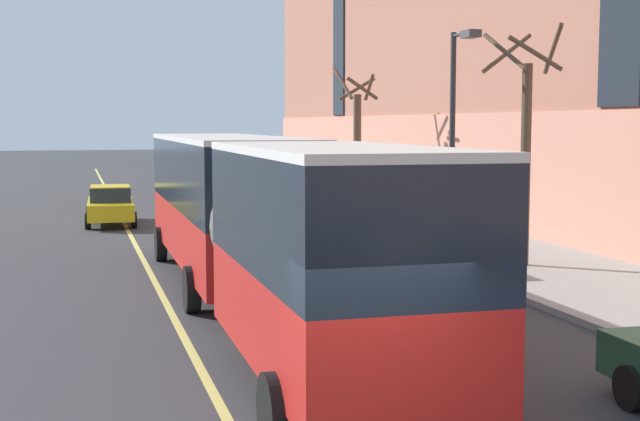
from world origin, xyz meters
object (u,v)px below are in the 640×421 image
Objects in this scene: city_bus at (253,212)px; street_tree_far_uptown at (525,141)px; parked_car_champagne_3 at (267,195)px; street_tree_far_downtown at (357,140)px; fire_hydrant at (343,213)px; street_lamp at (456,120)px; taxi_cab at (110,205)px; parked_car_green_0 at (400,244)px; parked_car_red_5 at (324,214)px.

street_tree_far_uptown is (8.16, 3.35, 1.39)m from city_bus.
parked_car_champagne_3 is at bearing 77.09° from city_bus.
street_tree_far_downtown is at bearing -35.81° from parked_car_champagne_3.
city_bus is 26.57× the size of fire_hydrant.
street_tree_far_downtown is 0.99× the size of street_lamp.
street_tree_far_uptown is 14.81m from street_tree_far_downtown.
city_bus is at bearing -82.82° from taxi_cab.
parked_car_red_5 is at bearing 88.75° from parked_car_green_0.
city_bus is 12.97m from parked_car_red_5.
fire_hydrant is at bearing 90.55° from street_lamp.
street_tree_far_uptown is 11.99m from fire_hydrant.
street_tree_far_downtown is at bearing 63.42° from fire_hydrant.
fire_hydrant is (8.75, -2.90, -0.29)m from taxi_cab.
street_tree_far_downtown is at bearing 2.34° from taxi_cab.
parked_car_red_5 is (0.17, 8.03, -0.00)m from parked_car_green_0.
street_tree_far_downtown is at bearing 62.62° from parked_car_red_5.
parked_car_green_0 is at bearing -103.42° from street_tree_far_downtown.
fire_hydrant is at bearing -116.58° from street_tree_far_downtown.
parked_car_champagne_3 is 0.74× the size of street_tree_far_uptown.
street_tree_far_uptown is (3.21, -8.57, 2.74)m from parked_car_red_5.
street_lamp is (1.67, -7.48, 3.31)m from parked_car_red_5.
taxi_cab is 17.95m from street_tree_far_uptown.
street_tree_far_uptown is at bearing 22.30° from city_bus.
city_bus is at bearing -140.88° from parked_car_green_0.
parked_car_green_0 is 8.03m from parked_car_red_5.
parked_car_green_0 is at bearing -89.85° from parked_car_champagne_3.
taxi_cab is 16.31m from street_lamp.
taxi_cab is at bearing 123.65° from street_lamp.
street_tree_far_uptown is at bearing -81.85° from fire_hydrant.
parked_car_green_0 is 15.52m from taxi_cab.
parked_car_green_0 is 0.75× the size of street_tree_far_downtown.
parked_car_champagne_3 reaches higher than fire_hydrant.
city_bus reaches higher than parked_car_green_0.
parked_car_red_5 is 0.70× the size of street_tree_far_uptown.
street_lamp reaches higher than parked_car_champagne_3.
street_tree_far_uptown reaches higher than street_tree_far_downtown.
parked_car_green_0 and parked_car_champagne_3 have the same top height.
street_lamp is 11.00m from fire_hydrant.
parked_car_red_5 is 0.95× the size of taxi_cab.
city_bus is 19.95m from street_tree_far_downtown.
street_tree_far_downtown is (3.23, 6.24, 2.53)m from parked_car_red_5.
street_tree_far_downtown reaches higher than fire_hydrant.
parked_car_green_0 reaches higher than fire_hydrant.
street_tree_far_uptown is 1.02× the size of street_lamp.
street_lamp reaches higher than street_tree_far_downtown.
parked_car_champagne_3 is 17.84m from street_tree_far_uptown.
taxi_cab is 0.73× the size of street_tree_far_uptown.
city_bus is 4.07× the size of parked_car_green_0.
city_bus is 4.23× the size of parked_car_red_5.
taxi_cab is (-2.23, 17.73, -1.35)m from city_bus.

